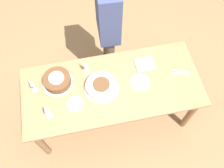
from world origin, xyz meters
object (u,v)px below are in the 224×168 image
(wine_glass_extra, at_px, (31,83))
(person_cutting, at_px, (108,21))
(wine_glass_near, at_px, (85,64))
(cake_front_chocolate, at_px, (57,80))
(cake_center_white, at_px, (101,86))
(wine_glass_far, at_px, (46,110))

(wine_glass_extra, distance_m, person_cutting, 1.01)
(wine_glass_near, height_order, person_cutting, person_cutting)
(wine_glass_near, bearing_deg, wine_glass_extra, 11.66)
(cake_front_chocolate, distance_m, wine_glass_extra, 0.25)
(wine_glass_extra, bearing_deg, person_cutting, -146.25)
(cake_front_chocolate, distance_m, person_cutting, 0.82)
(cake_center_white, relative_size, person_cutting, 0.22)
(wine_glass_near, relative_size, wine_glass_far, 1.05)
(cake_center_white, xyz_separation_m, cake_front_chocolate, (0.41, -0.15, 0.01))
(cake_front_chocolate, xyz_separation_m, wine_glass_extra, (0.23, 0.04, 0.10))
(cake_front_chocolate, height_order, wine_glass_far, wine_glass_far)
(wine_glass_extra, bearing_deg, cake_front_chocolate, -170.42)
(person_cutting, bearing_deg, wine_glass_near, -32.18)
(wine_glass_near, xyz_separation_m, person_cutting, (-0.32, -0.45, 0.04))
(wine_glass_far, bearing_deg, cake_front_chocolate, -108.74)
(wine_glass_near, relative_size, person_cutting, 0.15)
(cake_center_white, distance_m, wine_glass_near, 0.27)
(wine_glass_far, relative_size, person_cutting, 0.14)
(wine_glass_near, bearing_deg, cake_center_white, 117.62)
(cake_center_white, xyz_separation_m, wine_glass_extra, (0.64, -0.11, 0.11))
(person_cutting, bearing_deg, cake_center_white, -13.95)
(wine_glass_far, bearing_deg, cake_center_white, -160.75)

